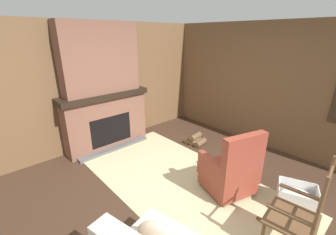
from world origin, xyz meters
TOP-DOWN VIEW (x-y plane):
  - ground_plane at (0.00, 0.00)m, footprint 14.00×14.00m
  - wood_panel_wall_left at (-2.55, 0.00)m, footprint 0.06×5.63m
  - wood_panel_wall_back at (0.03, 2.55)m, footprint 5.63×0.09m
  - fireplace_hearth at (-2.30, 0.00)m, footprint 0.62×1.82m
  - chimney_breast at (-2.31, 0.00)m, footprint 0.36×1.51m
  - area_rug at (-0.31, 0.22)m, footprint 3.78×1.87m
  - armchair at (0.35, 0.59)m, footprint 0.83×0.83m
  - rocking_chair at (1.37, 0.24)m, footprint 0.85×0.57m
  - firewood_stack at (-1.07, 1.45)m, footprint 0.43×0.37m
  - laundry_basket at (1.16, 1.00)m, footprint 0.60×0.55m
  - oil_lamp_vase at (-2.35, -0.24)m, footprint 0.10×0.10m
  - storage_case at (-2.35, 0.20)m, footprint 0.14×0.25m

SIDE VIEW (x-z plane):
  - ground_plane at x=0.00m, z-range 0.00..0.00m
  - area_rug at x=-0.31m, z-range 0.00..0.01m
  - firewood_stack at x=-1.07m, z-range -0.03..0.21m
  - laundry_basket at x=1.16m, z-range 0.00..0.34m
  - armchair at x=0.35m, z-range -0.16..0.90m
  - rocking_chair at x=1.37m, z-range -0.18..1.00m
  - fireplace_hearth at x=-2.30m, z-range 0.00..1.18m
  - storage_case at x=-2.35m, z-range 1.18..1.30m
  - wood_panel_wall_left at x=-2.55m, z-range 0.00..2.54m
  - wood_panel_wall_back at x=0.03m, z-range 0.00..2.54m
  - oil_lamp_vase at x=-2.35m, z-range 1.14..1.43m
  - chimney_breast at x=-2.31m, z-range 1.18..2.52m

